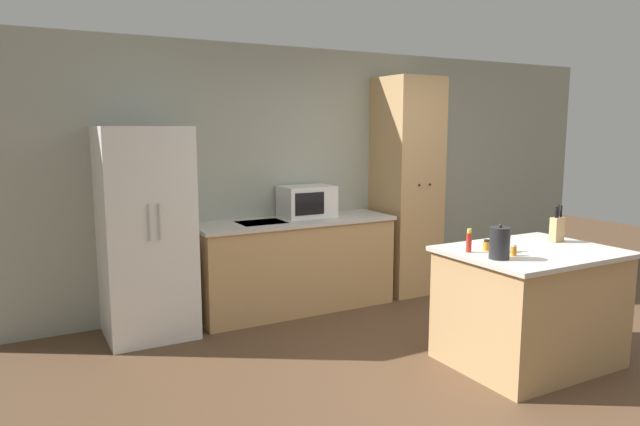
# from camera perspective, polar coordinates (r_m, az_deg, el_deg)

# --- Properties ---
(ground_plane) EXTENTS (14.00, 14.00, 0.00)m
(ground_plane) POSITION_cam_1_polar(r_m,az_deg,el_deg) (4.67, 16.86, -14.49)
(ground_plane) COLOR brown
(wall_back) EXTENTS (7.20, 0.06, 2.60)m
(wall_back) POSITION_cam_1_polar(r_m,az_deg,el_deg) (6.17, 1.80, 3.90)
(wall_back) COLOR #9EA393
(wall_back) RESTS_ON ground_plane
(refrigerator) EXTENTS (0.73, 0.71, 1.81)m
(refrigerator) POSITION_cam_1_polar(r_m,az_deg,el_deg) (5.11, -17.01, -1.91)
(refrigerator) COLOR white
(refrigerator) RESTS_ON ground_plane
(back_counter) EXTENTS (2.00, 0.65, 0.91)m
(back_counter) POSITION_cam_1_polar(r_m,az_deg,el_deg) (5.69, -2.54, -5.13)
(back_counter) COLOR tan
(back_counter) RESTS_ON ground_plane
(pantry_cabinet) EXTENTS (0.58, 0.63, 2.33)m
(pantry_cabinet) POSITION_cam_1_polar(r_m,az_deg,el_deg) (6.28, 8.62, 2.64)
(pantry_cabinet) COLOR tan
(pantry_cabinet) RESTS_ON ground_plane
(kitchen_island) EXTENTS (1.25, 0.97, 0.89)m
(kitchen_island) POSITION_cam_1_polar(r_m,az_deg,el_deg) (4.70, 20.20, -8.72)
(kitchen_island) COLOR tan
(kitchen_island) RESTS_ON ground_plane
(microwave) EXTENTS (0.52, 0.37, 0.31)m
(microwave) POSITION_cam_1_polar(r_m,az_deg,el_deg) (5.75, -1.33, 1.18)
(microwave) COLOR white
(microwave) RESTS_ON back_counter
(knife_block) EXTENTS (0.10, 0.07, 0.30)m
(knife_block) POSITION_cam_1_polar(r_m,az_deg,el_deg) (4.96, 22.62, -1.44)
(knife_block) COLOR tan
(knife_block) RESTS_ON kitchen_island
(spice_bottle_tall_dark) EXTENTS (0.05, 0.05, 0.13)m
(spice_bottle_tall_dark) POSITION_cam_1_polar(r_m,az_deg,el_deg) (4.39, 17.47, -3.05)
(spice_bottle_tall_dark) COLOR gold
(spice_bottle_tall_dark) RESTS_ON kitchen_island
(spice_bottle_short_red) EXTENTS (0.04, 0.04, 0.08)m
(spice_bottle_short_red) POSITION_cam_1_polar(r_m,az_deg,el_deg) (4.32, 18.80, -3.56)
(spice_bottle_short_red) COLOR orange
(spice_bottle_short_red) RESTS_ON kitchen_island
(spice_bottle_amber_oil) EXTENTS (0.06, 0.06, 0.08)m
(spice_bottle_amber_oil) POSITION_cam_1_polar(r_m,az_deg,el_deg) (4.44, 16.32, -3.13)
(spice_bottle_amber_oil) COLOR orange
(spice_bottle_amber_oil) RESTS_ON kitchen_island
(spice_bottle_green_herb) EXTENTS (0.04, 0.04, 0.14)m
(spice_bottle_green_herb) POSITION_cam_1_polar(r_m,az_deg,el_deg) (4.44, 17.88, -2.84)
(spice_bottle_green_herb) COLOR orange
(spice_bottle_green_herb) RESTS_ON kitchen_island
(spice_bottle_pale_salt) EXTENTS (0.04, 0.04, 0.17)m
(spice_bottle_pale_salt) POSITION_cam_1_polar(r_m,az_deg,el_deg) (4.34, 14.67, -2.76)
(spice_bottle_pale_salt) COLOR #B2281E
(spice_bottle_pale_salt) RESTS_ON kitchen_island
(kettle) EXTENTS (0.14, 0.14, 0.25)m
(kettle) POSITION_cam_1_polar(r_m,az_deg,el_deg) (4.17, 17.52, -2.89)
(kettle) COLOR #232326
(kettle) RESTS_ON kitchen_island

